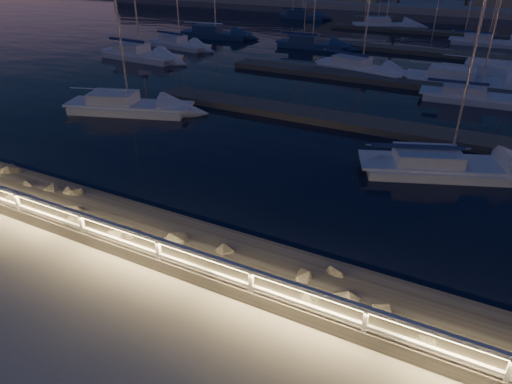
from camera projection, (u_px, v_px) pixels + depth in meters
ground at (134, 259)px, 13.71m from camera, size 400.00×400.00×0.00m
harbor_water at (384, 71)px, 38.50m from camera, size 400.00×440.00×0.60m
guard_rail at (129, 237)px, 13.37m from camera, size 44.11×0.12×1.06m
riprap at (157, 235)px, 15.23m from camera, size 20.42×2.85×1.32m
floating_docks at (389, 61)px, 39.23m from camera, size 22.00×36.00×0.40m
far_shore at (452, 5)px, 71.35m from camera, size 160.00×14.00×5.20m
sailboat_a at (139, 54)px, 40.66m from camera, size 8.15×2.88×13.73m
sailboat_b at (126, 105)px, 27.61m from camera, size 7.83×4.49×12.90m
sailboat_c at (475, 96)px, 29.39m from camera, size 7.31×2.70×12.16m
sailboat_d at (444, 165)px, 20.11m from camera, size 7.96×4.86×13.06m
sailboat_e at (179, 43)px, 45.28m from camera, size 7.01×3.01×11.64m
sailboat_f at (360, 67)px, 36.29m from camera, size 7.97×4.04×13.09m
sailboat_g at (464, 80)px, 32.77m from camera, size 8.78×2.95×14.72m
sailboat_i at (214, 33)px, 50.40m from camera, size 8.10×3.49×13.43m
sailboat_j at (311, 43)px, 45.29m from camera, size 7.36×2.65×12.31m
sailboat_k at (485, 41)px, 46.48m from camera, size 7.34×2.27×12.41m
sailboat_l at (505, 75)px, 33.94m from camera, size 10.12×3.43×16.89m
sailboat_m at (301, 15)px, 63.85m from camera, size 6.82×2.94×11.32m
sailboat_n at (384, 24)px, 56.17m from camera, size 8.28×5.25×13.75m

